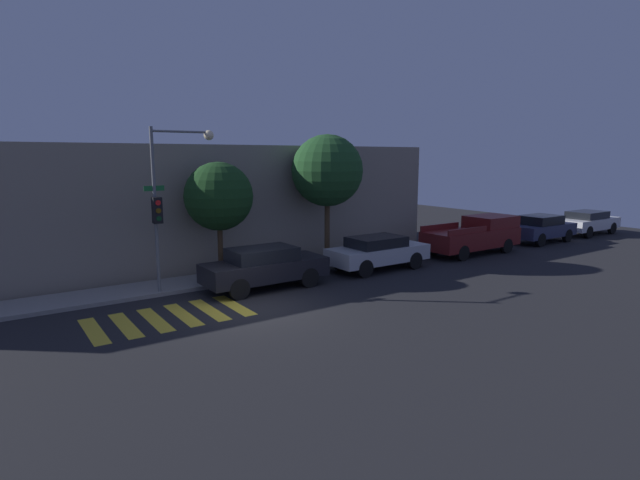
# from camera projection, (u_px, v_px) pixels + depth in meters

# --- Properties ---
(ground_plane) EXTENTS (60.00, 60.00, 0.00)m
(ground_plane) POSITION_uv_depth(u_px,v_px,m) (255.00, 309.00, 16.07)
(ground_plane) COLOR black
(sidewalk) EXTENTS (26.00, 2.03, 0.14)m
(sidewalk) POSITION_uv_depth(u_px,v_px,m) (205.00, 281.00, 19.48)
(sidewalk) COLOR gray
(sidewalk) RESTS_ON ground
(building_row) EXTENTS (26.00, 6.00, 5.36)m
(building_row) POSITION_uv_depth(u_px,v_px,m) (166.00, 205.00, 22.63)
(building_row) COLOR gray
(building_row) RESTS_ON ground
(crosswalk) EXTENTS (4.76, 2.60, 0.00)m
(crosswalk) POSITION_uv_depth(u_px,v_px,m) (169.00, 317.00, 15.30)
(crosswalk) COLOR gold
(crosswalk) RESTS_ON ground
(traffic_light_pole) EXTENTS (2.58, 0.56, 5.88)m
(traffic_light_pole) POSITION_uv_depth(u_px,v_px,m) (169.00, 190.00, 17.34)
(traffic_light_pole) COLOR slate
(traffic_light_pole) RESTS_ON ground
(sedan_near_corner) EXTENTS (4.66, 1.77, 1.56)m
(sedan_near_corner) POSITION_uv_depth(u_px,v_px,m) (265.00, 267.00, 18.48)
(sedan_near_corner) COLOR black
(sedan_near_corner) RESTS_ON ground
(sedan_middle) EXTENTS (4.56, 1.84, 1.46)m
(sedan_middle) POSITION_uv_depth(u_px,v_px,m) (378.00, 252.00, 21.59)
(sedan_middle) COLOR #B7BABF
(sedan_middle) RESTS_ON ground
(pickup_truck) EXTENTS (5.45, 2.00, 1.84)m
(pickup_truck) POSITION_uv_depth(u_px,v_px,m) (475.00, 235.00, 25.20)
(pickup_truck) COLOR maroon
(pickup_truck) RESTS_ON ground
(sedan_far_end) EXTENTS (4.34, 1.89, 1.56)m
(sedan_far_end) POSITION_uv_depth(u_px,v_px,m) (541.00, 228.00, 28.48)
(sedan_far_end) COLOR #2D3351
(sedan_far_end) RESTS_ON ground
(sedan_tail_of_row) EXTENTS (4.66, 1.89, 1.48)m
(sedan_tail_of_row) POSITION_uv_depth(u_px,v_px,m) (587.00, 222.00, 31.34)
(sedan_tail_of_row) COLOR silver
(sedan_tail_of_row) RESTS_ON ground
(tree_near_corner) EXTENTS (2.68, 2.68, 4.68)m
(tree_near_corner) POSITION_uv_depth(u_px,v_px,m) (219.00, 197.00, 19.39)
(tree_near_corner) COLOR #42301E
(tree_near_corner) RESTS_ON ground
(tree_midblock) EXTENTS (3.19, 3.19, 5.84)m
(tree_midblock) POSITION_uv_depth(u_px,v_px,m) (327.00, 171.00, 22.15)
(tree_midblock) COLOR #4C3823
(tree_midblock) RESTS_ON ground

